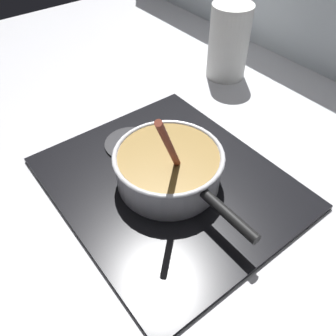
# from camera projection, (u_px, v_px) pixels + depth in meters

# --- Properties ---
(ground) EXTENTS (2.40, 1.60, 0.04)m
(ground) POSITION_uv_depth(u_px,v_px,m) (147.00, 202.00, 0.82)
(ground) COLOR #B7B7BC
(hob_plate) EXTENTS (0.56, 0.48, 0.01)m
(hob_plate) POSITION_uv_depth(u_px,v_px,m) (168.00, 182.00, 0.83)
(hob_plate) COLOR black
(hob_plate) RESTS_ON ground
(burner_ring) EXTENTS (0.16, 0.16, 0.01)m
(burner_ring) POSITION_uv_depth(u_px,v_px,m) (168.00, 179.00, 0.82)
(burner_ring) COLOR #592D0C
(burner_ring) RESTS_ON hob_plate
(spare_burner) EXTENTS (0.13, 0.13, 0.01)m
(spare_burner) POSITION_uv_depth(u_px,v_px,m) (130.00, 144.00, 0.91)
(spare_burner) COLOR #262628
(spare_burner) RESTS_ON hob_plate
(cooking_pan) EXTENTS (0.39, 0.25, 0.26)m
(cooking_pan) POSITION_uv_depth(u_px,v_px,m) (168.00, 167.00, 0.79)
(cooking_pan) COLOR silver
(cooking_pan) RESTS_ON hob_plate
(paper_towel_roll) EXTENTS (0.13, 0.13, 0.23)m
(paper_towel_roll) POSITION_uv_depth(u_px,v_px,m) (229.00, 42.00, 1.11)
(paper_towel_roll) COLOR white
(paper_towel_roll) RESTS_ON ground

